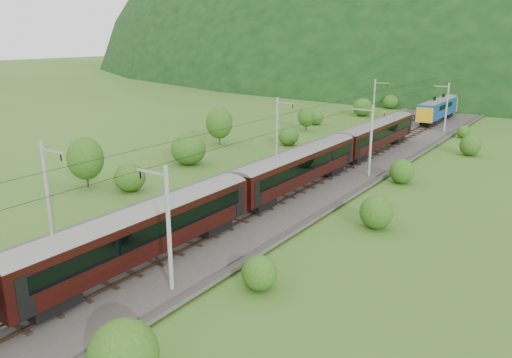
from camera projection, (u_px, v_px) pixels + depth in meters
The scene contains 14 objects.
ground at pixel (107, 268), 34.85m from camera, with size 600.00×600.00×0.00m, color #3A5A1C.
railbed at pixel (201, 223), 42.73m from camera, with size 14.00×220.00×0.30m, color #38332D.
track_left at pixel (180, 215), 43.97m from camera, with size 2.40×220.00×0.27m.
track_right at pixel (223, 227), 41.36m from camera, with size 2.40×220.00×0.27m.
catenary_left at pixel (277, 128), 62.27m from camera, with size 2.54×192.28×8.00m.
catenary_right at pixel (370, 139), 55.60m from camera, with size 2.54×192.28×8.00m.
overhead_wires at pixel (198, 144), 40.80m from camera, with size 4.83×198.00×0.03m.
mountain_ridge at pixel (346, 59), 337.65m from camera, with size 336.00×280.00×132.00m, color black.
train at pixel (235, 187), 41.88m from camera, with size 2.82×133.86×4.89m.
hazard_post_near at pixel (336, 155), 63.38m from camera, with size 0.15×0.15×1.45m, color red.
hazard_post_far at pixel (337, 156), 62.28m from camera, with size 0.18×0.18×1.71m, color red.
signal at pixel (384, 117), 87.52m from camera, with size 0.27×0.27×2.49m.
vegetation_left at pixel (94, 169), 50.81m from camera, with size 14.28×138.87×6.88m.
vegetation_right at pixel (275, 276), 30.84m from camera, with size 7.05×102.37×2.96m.
Camera 1 is at (26.58, -20.26, 15.64)m, focal length 35.00 mm.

